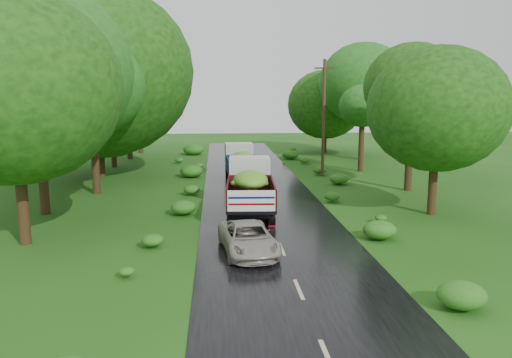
{
  "coord_description": "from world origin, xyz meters",
  "views": [
    {
      "loc": [
        -2.48,
        -14.39,
        6.0
      ],
      "look_at": [
        -0.5,
        10.26,
        1.7
      ],
      "focal_mm": 35.0,
      "sensor_mm": 36.0,
      "label": 1
    }
  ],
  "objects": [
    {
      "name": "road_lines",
      "position": [
        0.0,
        6.0,
        0.02
      ],
      "size": [
        0.12,
        69.6,
        0.0
      ],
      "color": "#BFB78C",
      "rests_on": "road"
    },
    {
      "name": "trees_left",
      "position": [
        -10.46,
        21.45,
        6.92
      ],
      "size": [
        5.45,
        34.99,
        9.77
      ],
      "color": "black",
      "rests_on": "ground"
    },
    {
      "name": "road",
      "position": [
        0.0,
        5.0,
        0.01
      ],
      "size": [
        6.5,
        80.0,
        0.02
      ],
      "primitive_type": "cube",
      "color": "black",
      "rests_on": "ground"
    },
    {
      "name": "car",
      "position": [
        -1.32,
        3.67,
        0.58
      ],
      "size": [
        2.35,
        4.24,
        1.12
      ],
      "primitive_type": "imported",
      "rotation": [
        0.0,
        0.0,
        0.12
      ],
      "color": "#ACA499",
      "rests_on": "road"
    },
    {
      "name": "utility_pole",
      "position": [
        5.17,
        20.73,
        4.28
      ],
      "size": [
        1.41,
        0.56,
        8.3
      ],
      "rotation": [
        0.0,
        0.0,
        -0.33
      ],
      "color": "#382616",
      "rests_on": "ground"
    },
    {
      "name": "trees_right",
      "position": [
        9.16,
        23.55,
        5.66
      ],
      "size": [
        6.28,
        29.97,
        8.6
      ],
      "color": "black",
      "rests_on": "ground"
    },
    {
      "name": "truck_near",
      "position": [
        -0.81,
        9.97,
        1.47
      ],
      "size": [
        2.5,
        6.28,
        2.6
      ],
      "rotation": [
        0.0,
        0.0,
        -0.05
      ],
      "color": "black",
      "rests_on": "ground"
    },
    {
      "name": "truck_far",
      "position": [
        -0.77,
        19.74,
        1.35
      ],
      "size": [
        2.24,
        5.76,
        2.39
      ],
      "rotation": [
        0.0,
        0.0,
        0.04
      ],
      "color": "black",
      "rests_on": "ground"
    },
    {
      "name": "ground",
      "position": [
        0.0,
        0.0,
        0.0
      ],
      "size": [
        120.0,
        120.0,
        0.0
      ],
      "primitive_type": "plane",
      "color": "#18470F",
      "rests_on": "ground"
    },
    {
      "name": "shrubs",
      "position": [
        0.0,
        14.0,
        0.35
      ],
      "size": [
        11.9,
        44.0,
        0.7
      ],
      "color": "#266016",
      "rests_on": "ground"
    }
  ]
}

